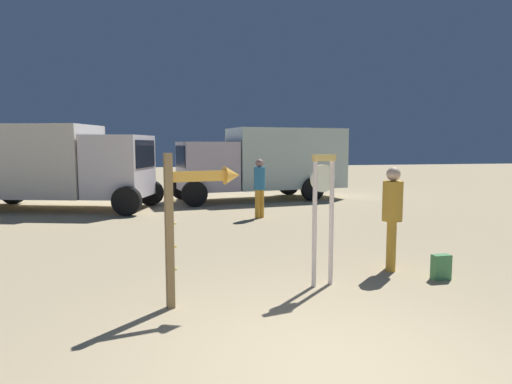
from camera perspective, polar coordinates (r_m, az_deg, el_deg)
ground_plane at (r=4.71m, az=9.30°, el=-21.30°), size 80.00×80.00×0.00m
standing_clock at (r=6.84m, az=8.58°, el=-1.76°), size 0.42×0.18×2.02m
arrow_sign at (r=6.00m, az=-7.70°, el=-1.46°), size 1.06×0.40×2.06m
person_near_clock at (r=7.97m, az=17.03°, el=-2.59°), size 0.34×0.34×1.78m
backpack at (r=7.86m, az=22.57°, el=-8.87°), size 0.29×0.19×0.40m
person_distant at (r=13.09m, az=0.45°, el=0.87°), size 0.33×0.33×1.74m
box_truck_near at (r=16.51m, az=-25.77°, el=3.41°), size 7.49×4.36×2.81m
box_truck_far at (r=17.65m, az=1.40°, el=4.03°), size 6.96×3.27×2.80m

